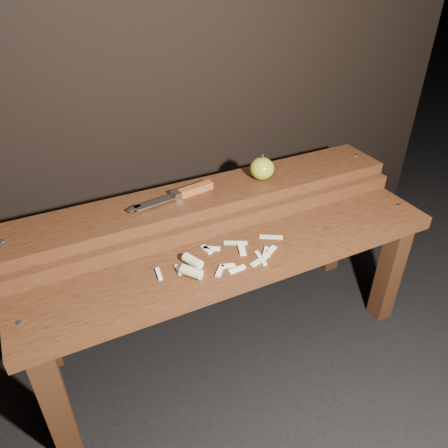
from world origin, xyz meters
name	(u,v)px	position (x,y,z in m)	size (l,w,h in m)	color
ground	(232,346)	(0.00, 0.00, 0.00)	(60.00, 60.00, 0.00)	black
bench_front_tier	(244,275)	(0.00, -0.06, 0.35)	(1.20, 0.20, 0.42)	#32190C
bench_rear_tier	(209,217)	(0.00, 0.17, 0.41)	(1.20, 0.21, 0.50)	#32190C
apple	(262,169)	(0.19, 0.17, 0.53)	(0.08, 0.08, 0.08)	olive
knife	(185,192)	(-0.07, 0.18, 0.51)	(0.27, 0.06, 0.02)	brown
apple_scraps	(209,262)	(-0.10, -0.05, 0.43)	(0.38, 0.15, 0.03)	beige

